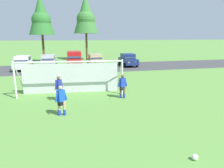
% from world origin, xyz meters
% --- Properties ---
extents(ground_plane, '(400.00, 400.00, 0.00)m').
position_xyz_m(ground_plane, '(0.00, 15.00, 0.00)').
color(ground_plane, '#598C3D').
extents(parking_lot_strip, '(52.00, 8.40, 0.01)m').
position_xyz_m(parking_lot_strip, '(0.00, 25.98, 0.00)').
color(parking_lot_strip, '#3D3D3F').
rests_on(parking_lot_strip, ground).
extents(soccer_ball, '(0.22, 0.22, 0.22)m').
position_xyz_m(soccer_ball, '(1.89, 4.12, 0.11)').
color(soccer_ball, white).
rests_on(soccer_ball, ground).
extents(soccer_goal, '(7.56, 2.57, 2.57)m').
position_xyz_m(soccer_goal, '(-1.96, 13.57, 1.29)').
color(soccer_goal, white).
rests_on(soccer_goal, ground).
extents(player_midfield_center, '(0.55, 0.61, 1.64)m').
position_xyz_m(player_midfield_center, '(-2.79, 11.96, 0.82)').
color(player_midfield_center, brown).
rests_on(player_midfield_center, ground).
extents(player_defender_far, '(0.68, 0.46, 1.64)m').
position_xyz_m(player_defender_far, '(-2.60, 9.30, 0.82)').
color(player_defender_far, tan).
rests_on(player_defender_far, ground).
extents(player_winger_left, '(0.74, 0.36, 1.64)m').
position_xyz_m(player_winger_left, '(1.41, 11.60, 0.82)').
color(player_winger_left, brown).
rests_on(player_winger_left, ground).
extents(parked_car_slot_far_left, '(2.09, 4.23, 1.72)m').
position_xyz_m(parked_car_slot_far_left, '(-7.57, 26.04, 0.88)').
color(parked_car_slot_far_left, silver).
rests_on(parked_car_slot_far_left, ground).
extents(parked_car_slot_left, '(2.05, 4.20, 1.72)m').
position_xyz_m(parked_car_slot_left, '(-4.53, 26.93, 0.88)').
color(parked_car_slot_left, '#B2B2BC').
rests_on(parked_car_slot_left, ground).
extents(parked_car_slot_center_left, '(2.26, 4.66, 2.16)m').
position_xyz_m(parked_car_slot_center_left, '(-1.15, 26.24, 1.11)').
color(parked_car_slot_center_left, red).
rests_on(parked_car_slot_center_left, ground).
extents(parked_car_slot_center, '(2.13, 4.25, 1.72)m').
position_xyz_m(parked_car_slot_center, '(1.77, 26.82, 0.88)').
color(parked_car_slot_center, tan).
rests_on(parked_car_slot_center, ground).
extents(parked_car_slot_center_right, '(2.05, 4.20, 1.72)m').
position_xyz_m(parked_car_slot_center_right, '(6.39, 26.32, 0.88)').
color(parked_car_slot_center_right, navy).
rests_on(parked_car_slot_center_right, ground).
extents(tree_left_edge, '(3.91, 3.91, 10.43)m').
position_xyz_m(tree_left_edge, '(-5.65, 33.09, 7.17)').
color(tree_left_edge, brown).
rests_on(tree_left_edge, ground).
extents(tree_mid_left, '(4.16, 4.16, 11.08)m').
position_xyz_m(tree_mid_left, '(1.40, 34.65, 7.62)').
color(tree_mid_left, brown).
rests_on(tree_mid_left, ground).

